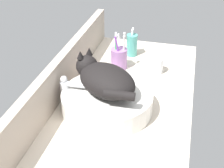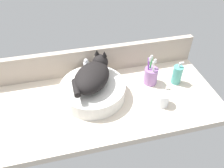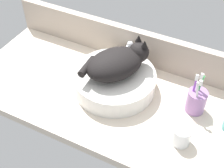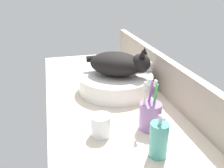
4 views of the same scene
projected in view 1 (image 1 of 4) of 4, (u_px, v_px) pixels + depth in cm
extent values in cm
cube|color=beige|center=(120.00, 112.00, 126.92)|extent=(132.59, 56.81, 4.00)
cube|color=#AD9E8E|center=(57.00, 81.00, 126.89)|extent=(132.59, 3.60, 17.02)
cylinder|color=silver|center=(107.00, 101.00, 122.48)|extent=(35.72, 35.72, 8.26)
ellipsoid|color=black|center=(107.00, 81.00, 117.35)|extent=(27.85, 30.22, 11.00)
sphere|color=black|center=(87.00, 66.00, 123.93)|extent=(8.80, 8.80, 8.80)
cone|color=black|center=(80.00, 55.00, 120.40)|extent=(2.80, 2.80, 3.20)
cone|color=black|center=(89.00, 51.00, 122.93)|extent=(2.80, 2.80, 3.20)
cylinder|color=black|center=(119.00, 95.00, 108.29)|extent=(3.48, 11.08, 3.20)
cylinder|color=silver|center=(65.00, 94.00, 124.76)|extent=(3.60, 3.60, 11.00)
cylinder|color=silver|center=(76.00, 85.00, 121.28)|extent=(2.62, 10.08, 2.20)
sphere|color=silver|center=(64.00, 79.00, 121.19)|extent=(2.80, 2.80, 2.80)
cylinder|color=teal|center=(132.00, 45.00, 162.68)|extent=(5.68, 5.68, 11.48)
cylinder|color=silver|center=(132.00, 32.00, 158.88)|extent=(1.20, 1.20, 2.80)
cylinder|color=silver|center=(133.00, 29.00, 159.12)|extent=(2.20, 1.00, 1.00)
cylinder|color=#996BA8|center=(119.00, 58.00, 151.49)|extent=(7.96, 7.96, 10.06)
cylinder|color=white|center=(124.00, 52.00, 149.03)|extent=(3.23, 1.02, 16.97)
cube|color=white|center=(124.00, 35.00, 144.50)|extent=(1.52, 0.82, 2.55)
cylinder|color=green|center=(116.00, 51.00, 149.24)|extent=(2.45, 1.55, 17.03)
cube|color=white|center=(116.00, 35.00, 144.71)|extent=(1.42, 0.89, 2.53)
cylinder|color=purple|center=(119.00, 53.00, 147.72)|extent=(1.26, 4.21, 16.86)
cube|color=white|center=(119.00, 37.00, 143.19)|extent=(1.25, 1.25, 2.54)
cylinder|color=white|center=(156.00, 65.00, 148.23)|extent=(7.15, 7.15, 7.67)
cylinder|color=silver|center=(156.00, 68.00, 149.10)|extent=(6.29, 6.29, 4.39)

